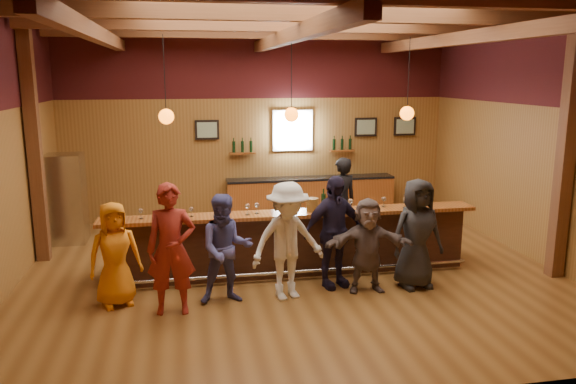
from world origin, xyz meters
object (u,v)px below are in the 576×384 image
object	(u,v)px
bar_counter	(291,240)
stainless_fridge	(67,199)
bartender	(341,202)
ice_bucket	(312,205)
customer_orange	(115,254)
customer_redvest	(171,249)
customer_white	(288,241)
customer_dark	(417,234)
customer_brown	(367,245)
customer_denim	(226,249)
bottle_a	(323,201)
customer_navy	(333,232)
back_bar_cabinet	(311,197)

from	to	relation	value
bar_counter	stainless_fridge	world-z (taller)	stainless_fridge
bartender	ice_bucket	size ratio (longest dim) A/B	7.99
customer_orange	customer_redvest	xyz separation A→B (m)	(0.82, -0.44, 0.17)
customer_white	ice_bucket	distance (m)	1.16
customer_dark	customer_orange	bearing A→B (deg)	171.82
customer_redvest	customer_brown	bearing A→B (deg)	8.06
customer_denim	customer_white	world-z (taller)	customer_white
bartender	customer_redvest	bearing A→B (deg)	26.38
customer_white	bottle_a	size ratio (longest dim) A/B	5.26
customer_denim	bartender	xyz separation A→B (m)	(2.47, 2.48, 0.06)
customer_redvest	customer_navy	bearing A→B (deg)	15.61
stainless_fridge	customer_white	size ratio (longest dim) A/B	1.00
customer_white	ice_bucket	world-z (taller)	customer_white
customer_denim	customer_orange	bearing A→B (deg)	171.10
stainless_fridge	customer_navy	size ratio (longest dim) A/B	0.99
bar_counter	bottle_a	size ratio (longest dim) A/B	18.43
back_bar_cabinet	customer_redvest	size ratio (longest dim) A/B	2.12
customer_dark	customer_white	bearing A→B (deg)	175.86
customer_redvest	bottle_a	world-z (taller)	customer_redvest
customer_denim	bartender	size ratio (longest dim) A/B	0.94
back_bar_cabinet	stainless_fridge	bearing A→B (deg)	-168.07
bar_counter	customer_brown	world-z (taller)	customer_brown
customer_brown	ice_bucket	size ratio (longest dim) A/B	6.76
customer_denim	customer_dark	size ratio (longest dim) A/B	0.94
ice_bucket	customer_navy	bearing A→B (deg)	-70.88
customer_navy	customer_denim	bearing A→B (deg)	173.92
stainless_fridge	back_bar_cabinet	bearing A→B (deg)	11.93
back_bar_cabinet	bartender	bearing A→B (deg)	-88.06
back_bar_cabinet	stainless_fridge	distance (m)	5.43
back_bar_cabinet	bartender	world-z (taller)	bartender
customer_redvest	customer_white	world-z (taller)	customer_redvest
customer_brown	bottle_a	size ratio (longest dim) A/B	4.36
customer_orange	customer_navy	xyz separation A→B (m)	(3.33, 0.12, 0.13)
bar_counter	customer_orange	world-z (taller)	customer_orange
customer_redvest	ice_bucket	xyz separation A→B (m)	(2.30, 1.15, 0.28)
customer_navy	bartender	xyz separation A→B (m)	(0.75, 2.15, -0.02)
bottle_a	bartender	bearing A→B (deg)	62.64
customer_redvest	customer_orange	bearing A→B (deg)	155.11
back_bar_cabinet	customer_denim	world-z (taller)	customer_denim
customer_navy	ice_bucket	world-z (taller)	customer_navy
customer_orange	customer_navy	size ratio (longest dim) A/B	0.86
back_bar_cabinet	customer_navy	world-z (taller)	customer_navy
customer_orange	customer_navy	world-z (taller)	customer_navy
customer_orange	back_bar_cabinet	bearing A→B (deg)	30.30
stainless_fridge	bartender	size ratio (longest dim) A/B	1.02
customer_redvest	customer_white	xyz separation A→B (m)	(1.70, 0.21, -0.04)
back_bar_cabinet	bottle_a	xyz separation A→B (m)	(-0.65, -3.74, 0.77)
customer_dark	back_bar_cabinet	bearing A→B (deg)	90.98
bottle_a	customer_white	bearing A→B (deg)	-127.03
bar_counter	ice_bucket	distance (m)	0.83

